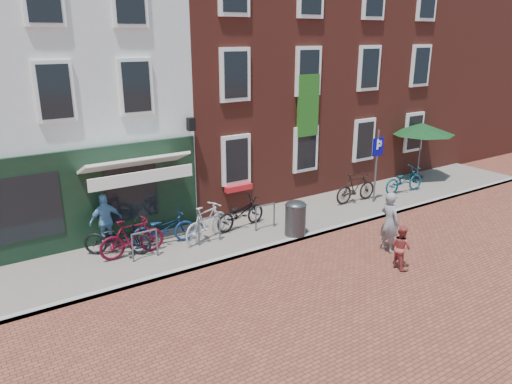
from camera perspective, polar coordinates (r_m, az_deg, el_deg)
ground at (r=14.41m, az=2.12°, el=-6.63°), size 80.00×80.00×0.00m
sidewalk at (r=16.05m, az=1.95°, el=-3.80°), size 24.00×3.00×0.10m
building_stucco at (r=17.92m, az=-25.24°, el=11.51°), size 8.00×8.00×9.00m
building_brick_mid at (r=20.14m, az=-4.82°, el=15.06°), size 6.00×8.00×10.00m
building_brick_right at (r=23.60m, az=8.55°, el=15.34°), size 6.00×8.00×10.00m
filler_right at (r=28.35m, az=18.70°, el=14.02°), size 7.00×8.00×9.00m
litter_bin at (r=14.93m, az=4.68°, el=-2.85°), size 0.64×0.64×1.18m
parking_sign at (r=18.04m, az=14.06°, el=4.03°), size 0.50×0.07×2.71m
parasol at (r=21.71m, az=19.00°, el=7.32°), size 2.70×2.70×2.49m
woman at (r=14.42m, az=15.46°, el=-3.43°), size 0.46×0.67×1.79m
boy at (r=13.57m, az=16.73°, el=-6.26°), size 0.53×0.64×1.21m
cafe_person at (r=14.63m, az=-17.28°, el=-3.26°), size 0.95×0.41×1.61m
bicycle_0 at (r=14.14m, az=-16.00°, el=-5.23°), size 1.95×1.60×1.00m
bicycle_1 at (r=13.92m, az=-14.40°, el=-5.20°), size 1.85×0.55×1.11m
bicycle_2 at (r=14.50m, az=-10.83°, el=-4.23°), size 1.97×0.93×1.00m
bicycle_3 at (r=14.63m, az=-5.86°, el=-3.55°), size 1.91×1.16×1.11m
bicycle_4 at (r=15.46m, az=-1.84°, el=-2.49°), size 1.98×0.97×1.00m
bicycle_5 at (r=18.20m, az=11.68°, el=0.51°), size 1.85×0.57×1.11m
bicycle_6 at (r=19.83m, az=17.03°, el=1.35°), size 1.93×0.77×1.00m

